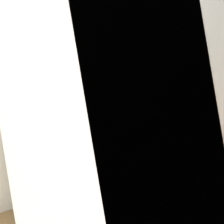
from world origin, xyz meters
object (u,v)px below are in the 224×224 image
object	(u,v)px
keyboard	(95,127)
desk	(137,159)
mug	(46,139)
laptop	(96,108)
book_stack_side	(140,123)
water_bottle	(161,118)
book_stack_tall	(100,123)
computer_mouse	(129,128)
cell_phone	(144,136)
book_stack_keyboard_riser	(95,133)

from	to	relation	value
keyboard	desk	bearing A→B (deg)	-0.29
mug	laptop	bearing A→B (deg)	12.86
keyboard	mug	bearing A→B (deg)	170.33
book_stack_side	water_bottle	distance (m)	0.22
desk	book_stack_side	xyz separation A→B (m)	(0.02, 0.00, 0.38)
book_stack_tall	computer_mouse	distance (m)	0.28
laptop	mug	bearing A→B (deg)	-167.14
desk	computer_mouse	world-z (taller)	computer_mouse
mug	cell_phone	distance (m)	0.83
desk	computer_mouse	distance (m)	0.37
desk	book_stack_keyboard_riser	bearing A→B (deg)	-179.96
book_stack_side	computer_mouse	world-z (taller)	book_stack_side
cell_phone	book_stack_keyboard_riser	bearing A→B (deg)	176.94
book_stack_tall	laptop	size ratio (longest dim) A/B	0.73
book_stack_tall	water_bottle	distance (m)	0.60
book_stack_keyboard_riser	water_bottle	xyz separation A→B (m)	(0.67, -0.06, 0.05)
cell_phone	book_stack_tall	bearing A→B (deg)	156.69
mug	water_bottle	distance (m)	1.09
book_stack_tall	book_stack_side	xyz separation A→B (m)	(0.37, -0.11, -0.03)
desk	book_stack_tall	distance (m)	0.55
book_stack_tall	book_stack_side	size ratio (longest dim) A/B	1.30
mug	water_bottle	bearing A→B (deg)	-6.72
keyboard	cell_phone	xyz separation A→B (m)	(0.37, -0.20, -0.09)
book_stack_side	water_bottle	size ratio (longest dim) A/B	1.13
keyboard	cell_phone	distance (m)	0.43
book_stack_tall	keyboard	size ratio (longest dim) A/B	0.60
keyboard	water_bottle	bearing A→B (deg)	-5.37
water_bottle	keyboard	bearing A→B (deg)	174.92
book_stack_tall	water_bottle	world-z (taller)	water_bottle
book_stack_tall	computer_mouse	world-z (taller)	book_stack_tall
book_stack_keyboard_riser	laptop	bearing A→B (deg)	61.99
book_stack_tall	book_stack_keyboard_riser	bearing A→B (deg)	-130.14
desk	book_stack_tall	world-z (taller)	book_stack_tall
laptop	desk	bearing A→B (deg)	-27.50
laptop	keyboard	xyz separation A→B (m)	(-0.10, -0.18, -0.11)
book_stack_keyboard_riser	mug	bearing A→B (deg)	170.56
book_stack_keyboard_riser	book_stack_side	distance (m)	0.47
book_stack_keyboard_riser	keyboard	xyz separation A→B (m)	(0.00, 0.00, 0.06)
desk	water_bottle	distance (m)	0.48
book_stack_keyboard_riser	cell_phone	world-z (taller)	book_stack_keyboard_riser
book_stack_keyboard_riser	cell_phone	bearing A→B (deg)	-27.82
keyboard	book_stack_tall	bearing A→B (deg)	49.56
computer_mouse	keyboard	bearing A→B (deg)	-179.02
desk	book_stack_keyboard_riser	size ratio (longest dim) A/B	6.10
desk	keyboard	size ratio (longest dim) A/B	3.18
computer_mouse	laptop	bearing A→B (deg)	144.48
laptop	water_bottle	world-z (taller)	laptop
book_stack_tall	book_stack_keyboard_riser	distance (m)	0.15
keyboard	computer_mouse	world-z (taller)	keyboard
laptop	keyboard	size ratio (longest dim) A/B	0.82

